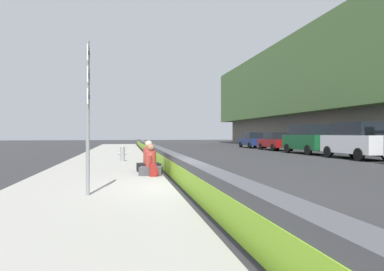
% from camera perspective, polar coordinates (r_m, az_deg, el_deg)
% --- Properties ---
extents(ground_plane, '(160.00, 160.00, 0.00)m').
position_cam_1_polar(ground_plane, '(9.69, -0.40, -9.07)').
color(ground_plane, '#2B2B2D').
rests_on(ground_plane, ground).
extents(sidewalk_strip, '(80.00, 4.40, 0.14)m').
position_cam_1_polar(sidewalk_strip, '(9.58, -16.39, -8.78)').
color(sidewalk_strip, gray).
rests_on(sidewalk_strip, ground_plane).
extents(jersey_barrier, '(76.00, 0.45, 0.85)m').
position_cam_1_polar(jersey_barrier, '(9.63, -0.42, -6.58)').
color(jersey_barrier, '#47474C').
rests_on(jersey_barrier, ground_plane).
extents(route_sign_post, '(0.44, 0.09, 3.60)m').
position_cam_1_polar(route_sign_post, '(8.52, -16.61, 4.70)').
color(route_sign_post, gray).
rests_on(route_sign_post, sidewalk_strip).
extents(fire_hydrant, '(0.26, 0.46, 0.88)m').
position_cam_1_polar(fire_hydrant, '(18.70, -11.26, -2.75)').
color(fire_hydrant, gray).
rests_on(fire_hydrant, sidewalk_strip).
extents(seated_person_foreground, '(0.77, 0.87, 1.07)m').
position_cam_1_polar(seated_person_foreground, '(12.28, -6.72, -4.86)').
color(seated_person_foreground, '#424247').
rests_on(seated_person_foreground, sidewalk_strip).
extents(seated_person_middle, '(0.79, 0.90, 1.18)m').
position_cam_1_polar(seated_person_middle, '(13.40, -7.08, -4.28)').
color(seated_person_middle, black).
rests_on(seated_person_middle, sidewalk_strip).
extents(backpack, '(0.32, 0.28, 0.40)m').
position_cam_1_polar(backpack, '(11.90, -6.33, -5.70)').
color(backpack, maroon).
rests_on(backpack, sidewalk_strip).
extents(parked_car_third, '(4.81, 2.09, 2.28)m').
position_cam_1_polar(parked_car_third, '(23.87, 25.19, -0.68)').
color(parked_car_third, silver).
rests_on(parked_car_third, ground_plane).
extents(parked_car_fourth, '(4.87, 2.21, 2.28)m').
position_cam_1_polar(parked_car_fourth, '(28.64, 18.41, -0.51)').
color(parked_car_fourth, '#145128').
rests_on(parked_car_fourth, ground_plane).
extents(parked_car_midline, '(4.51, 1.96, 1.71)m').
position_cam_1_polar(parked_car_midline, '(34.06, 13.45, -0.92)').
color(parked_car_midline, maroon).
rests_on(parked_car_midline, ground_plane).
extents(parked_car_far, '(4.51, 1.97, 1.71)m').
position_cam_1_polar(parked_car_far, '(39.57, 9.84, -0.75)').
color(parked_car_far, navy).
rests_on(parked_car_far, ground_plane).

